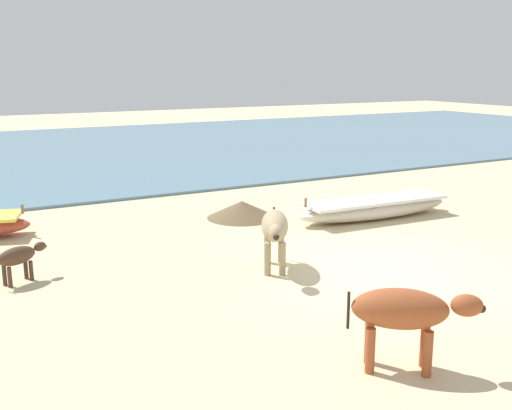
# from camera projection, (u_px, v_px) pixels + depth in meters

# --- Properties ---
(ground) EXTENTS (80.00, 80.00, 0.00)m
(ground) POSITION_uv_depth(u_px,v_px,m) (376.00, 268.00, 10.92)
(ground) COLOR beige
(sea_water) EXTENTS (60.00, 20.00, 0.08)m
(sea_water) POSITION_uv_depth(u_px,v_px,m) (108.00, 150.00, 26.00)
(sea_water) COLOR slate
(sea_water) RESTS_ON ground
(fishing_boat_0) EXTENTS (4.20, 1.15, 0.68)m
(fishing_boat_0) POSITION_uv_depth(u_px,v_px,m) (374.00, 208.00, 14.44)
(fishing_boat_0) COLOR beige
(fishing_boat_0) RESTS_ON ground
(cow_adult_dun) EXTENTS (1.07, 1.54, 1.06)m
(cow_adult_dun) POSITION_uv_depth(u_px,v_px,m) (275.00, 228.00, 10.66)
(cow_adult_dun) COLOR tan
(cow_adult_dun) RESTS_ON ground
(calf_near_dark) EXTENTS (0.92, 0.59, 0.62)m
(calf_near_dark) POSITION_uv_depth(u_px,v_px,m) (18.00, 257.00, 10.10)
(calf_near_dark) COLOR #4C3323
(calf_near_dark) RESTS_ON ground
(cow_second_adult_rust) EXTENTS (1.41, 1.16, 1.02)m
(cow_second_adult_rust) POSITION_uv_depth(u_px,v_px,m) (405.00, 312.00, 7.11)
(cow_second_adult_rust) COLOR #9E4C28
(cow_second_adult_rust) RESTS_ON ground
(debris_pile_0) EXTENTS (1.88, 1.88, 0.41)m
(debris_pile_0) POSITION_uv_depth(u_px,v_px,m) (242.00, 209.00, 14.51)
(debris_pile_0) COLOR brown
(debris_pile_0) RESTS_ON ground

